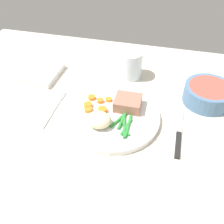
{
  "coord_description": "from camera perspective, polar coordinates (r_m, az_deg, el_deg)",
  "views": [
    {
      "loc": [
        13.59,
        -51.77,
        52.69
      ],
      "look_at": [
        0.92,
        0.04,
        4.6
      ],
      "focal_mm": 42.14,
      "sensor_mm": 36.0,
      "label": 1
    }
  ],
  "objects": [
    {
      "name": "knife",
      "position": [
        0.72,
        14.33,
        -3.89
      ],
      "size": [
        1.7,
        20.5,
        0.64
      ],
      "rotation": [
        0.0,
        0.0,
        0.0
      ],
      "color": "black",
      "rests_on": "dining_table"
    },
    {
      "name": "fork",
      "position": [
        0.78,
        -12.54,
        0.6
      ],
      "size": [
        1.44,
        16.6,
        0.4
      ],
      "rotation": [
        0.0,
        0.0,
        0.06
      ],
      "color": "silver",
      "rests_on": "dining_table"
    },
    {
      "name": "napkin",
      "position": [
        0.93,
        -15.01,
        8.19
      ],
      "size": [
        12.02,
        14.08,
        1.95
      ],
      "primitive_type": "cube",
      "rotation": [
        0.0,
        0.0,
        -0.04
      ],
      "color": "white",
      "rests_on": "dining_table"
    },
    {
      "name": "dining_table",
      "position": [
        0.74,
        -0.69,
        -1.96
      ],
      "size": [
        120.0,
        90.0,
        2.0
      ],
      "color": "beige",
      "rests_on": "ground"
    },
    {
      "name": "dinner_plate",
      "position": [
        0.73,
        0.0,
        -1.05
      ],
      "size": [
        26.48,
        26.48,
        1.6
      ],
      "primitive_type": "cylinder",
      "color": "white",
      "rests_on": "dining_table"
    },
    {
      "name": "mashed_potatoes",
      "position": [
        0.68,
        -2.89,
        -1.7
      ],
      "size": [
        6.61,
        5.57,
        3.86
      ],
      "primitive_type": "ellipsoid",
      "color": "beige",
      "rests_on": "dinner_plate"
    },
    {
      "name": "carrot_slices",
      "position": [
        0.75,
        -3.5,
        1.61
      ],
      "size": [
        7.2,
        7.28,
        1.18
      ],
      "color": "orange",
      "rests_on": "dinner_plate"
    },
    {
      "name": "salad_bowl",
      "position": [
        0.82,
        20.16,
        3.82
      ],
      "size": [
        14.23,
        14.23,
        5.41
      ],
      "color": "#4C7299",
      "rests_on": "dining_table"
    },
    {
      "name": "green_beans",
      "position": [
        0.69,
        2.64,
        -2.59
      ],
      "size": [
        5.95,
        10.22,
        0.82
      ],
      "color": "#2D8C38",
      "rests_on": "dinner_plate"
    },
    {
      "name": "meat_portion",
      "position": [
        0.74,
        3.46,
        2.0
      ],
      "size": [
        7.43,
        6.76,
        3.16
      ],
      "primitive_type": "cube",
      "rotation": [
        0.0,
        0.0,
        0.01
      ],
      "color": "#A86B56",
      "rests_on": "dinner_plate"
    },
    {
      "name": "water_glass",
      "position": [
        0.88,
        4.04,
        9.84
      ],
      "size": [
        7.59,
        7.59,
        9.0
      ],
      "color": "silver",
      "rests_on": "dining_table"
    }
  ]
}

